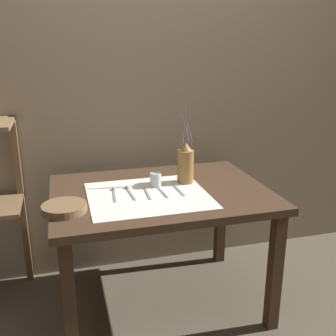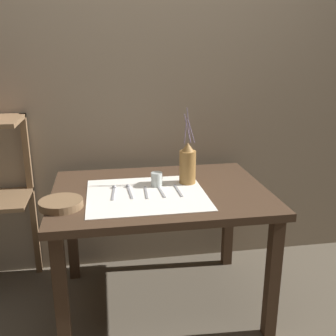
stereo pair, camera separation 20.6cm
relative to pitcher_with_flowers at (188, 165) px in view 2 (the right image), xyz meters
The scene contains 12 objects.
ground_plane 0.83m from the pitcher_with_flowers, 154.60° to the right, with size 12.00×12.00×0.00m, color brown.
stone_wall_back 0.62m from the pitcher_with_flowers, 110.19° to the left, with size 7.00×0.06×2.40m.
wooden_table 0.27m from the pitcher_with_flowers, 154.60° to the right, with size 1.14×0.83×0.70m.
linen_cloth 0.30m from the pitcher_with_flowers, 150.73° to the right, with size 0.61×0.54×0.00m.
pitcher_with_flowers is the anchor object (origin of this frame).
wooden_bowl 0.71m from the pitcher_with_flowers, 160.43° to the right, with size 0.21×0.21×0.04m.
glass_tumbler_near 0.19m from the pitcher_with_flowers, behind, with size 0.06×0.06×0.08m.
spoon_outer 0.42m from the pitcher_with_flowers, behind, with size 0.03×0.19×0.02m.
spoon_inner 0.35m from the pitcher_with_flowers, behind, with size 0.03×0.19×0.02m.
fork_outer 0.29m from the pitcher_with_flowers, 154.46° to the right, with size 0.02×0.18×0.00m.
knife_center 0.23m from the pitcher_with_flowers, 144.93° to the right, with size 0.02×0.18×0.00m.
fork_inner 0.17m from the pitcher_with_flowers, 122.41° to the right, with size 0.02×0.18×0.00m.
Camera 2 is at (-0.28, -1.95, 1.44)m, focal length 42.00 mm.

